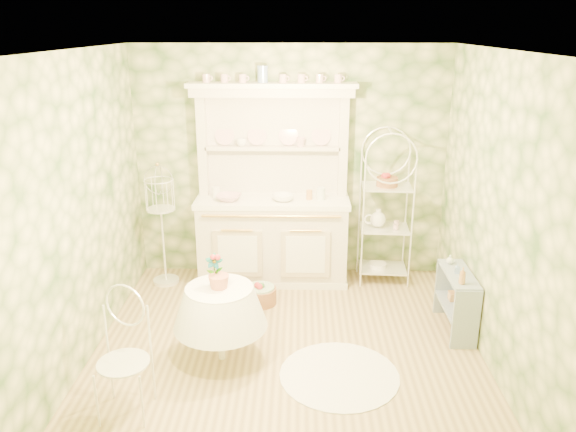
{
  "coord_description": "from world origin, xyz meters",
  "views": [
    {
      "loc": [
        0.11,
        -4.59,
        2.89
      ],
      "look_at": [
        0.0,
        0.5,
        1.15
      ],
      "focal_mm": 35.0,
      "sensor_mm": 36.0,
      "label": 1
    }
  ],
  "objects_px": {
    "side_shelf": "(456,303)",
    "round_table": "(221,320)",
    "bakers_rack": "(385,211)",
    "birdcage_stand": "(162,229)",
    "kitchen_dresser": "(272,187)",
    "floor_basket": "(261,293)",
    "cafe_chair": "(124,368)"
  },
  "relations": [
    {
      "from": "kitchen_dresser",
      "to": "bakers_rack",
      "type": "height_order",
      "value": "kitchen_dresser"
    },
    {
      "from": "kitchen_dresser",
      "to": "bakers_rack",
      "type": "xyz_separation_m",
      "value": [
        1.3,
        0.03,
        -0.28
      ]
    },
    {
      "from": "floor_basket",
      "to": "birdcage_stand",
      "type": "bearing_deg",
      "value": 156.37
    },
    {
      "from": "bakers_rack",
      "to": "kitchen_dresser",
      "type": "bearing_deg",
      "value": -175.09
    },
    {
      "from": "birdcage_stand",
      "to": "floor_basket",
      "type": "xyz_separation_m",
      "value": [
        1.16,
        -0.51,
        -0.56
      ]
    },
    {
      "from": "bakers_rack",
      "to": "birdcage_stand",
      "type": "height_order",
      "value": "bakers_rack"
    },
    {
      "from": "bakers_rack",
      "to": "cafe_chair",
      "type": "height_order",
      "value": "bakers_rack"
    },
    {
      "from": "round_table",
      "to": "floor_basket",
      "type": "distance_m",
      "value": 1.15
    },
    {
      "from": "birdcage_stand",
      "to": "floor_basket",
      "type": "relative_size",
      "value": 3.73
    },
    {
      "from": "side_shelf",
      "to": "round_table",
      "type": "bearing_deg",
      "value": -170.32
    },
    {
      "from": "bakers_rack",
      "to": "floor_basket",
      "type": "xyz_separation_m",
      "value": [
        -1.4,
        -0.64,
        -0.75
      ]
    },
    {
      "from": "side_shelf",
      "to": "floor_basket",
      "type": "xyz_separation_m",
      "value": [
        -1.96,
        0.51,
        -0.18
      ]
    },
    {
      "from": "side_shelf",
      "to": "round_table",
      "type": "xyz_separation_m",
      "value": [
        -2.25,
        -0.56,
        0.09
      ]
    },
    {
      "from": "cafe_chair",
      "to": "birdcage_stand",
      "type": "xyz_separation_m",
      "value": [
        -0.24,
        2.35,
        0.27
      ]
    },
    {
      "from": "birdcage_stand",
      "to": "floor_basket",
      "type": "bearing_deg",
      "value": -23.63
    },
    {
      "from": "side_shelf",
      "to": "cafe_chair",
      "type": "distance_m",
      "value": 3.18
    },
    {
      "from": "cafe_chair",
      "to": "floor_basket",
      "type": "xyz_separation_m",
      "value": [
        0.92,
        1.84,
        -0.28
      ]
    },
    {
      "from": "bakers_rack",
      "to": "round_table",
      "type": "distance_m",
      "value": 2.45
    },
    {
      "from": "bakers_rack",
      "to": "round_table",
      "type": "bearing_deg",
      "value": -130.68
    },
    {
      "from": "birdcage_stand",
      "to": "bakers_rack",
      "type": "bearing_deg",
      "value": 2.99
    },
    {
      "from": "kitchen_dresser",
      "to": "round_table",
      "type": "height_order",
      "value": "kitchen_dresser"
    },
    {
      "from": "bakers_rack",
      "to": "floor_basket",
      "type": "bearing_deg",
      "value": -151.71
    },
    {
      "from": "kitchen_dresser",
      "to": "side_shelf",
      "type": "height_order",
      "value": "kitchen_dresser"
    },
    {
      "from": "floor_basket",
      "to": "bakers_rack",
      "type": "bearing_deg",
      "value": 24.51
    },
    {
      "from": "bakers_rack",
      "to": "birdcage_stand",
      "type": "distance_m",
      "value": 2.57
    },
    {
      "from": "bakers_rack",
      "to": "floor_basket",
      "type": "relative_size",
      "value": 4.8
    },
    {
      "from": "bakers_rack",
      "to": "side_shelf",
      "type": "xyz_separation_m",
      "value": [
        0.56,
        -1.15,
        -0.57
      ]
    },
    {
      "from": "side_shelf",
      "to": "round_table",
      "type": "distance_m",
      "value": 2.32
    },
    {
      "from": "bakers_rack",
      "to": "round_table",
      "type": "relative_size",
      "value": 2.22
    },
    {
      "from": "round_table",
      "to": "birdcage_stand",
      "type": "distance_m",
      "value": 1.83
    },
    {
      "from": "kitchen_dresser",
      "to": "birdcage_stand",
      "type": "height_order",
      "value": "kitchen_dresser"
    },
    {
      "from": "kitchen_dresser",
      "to": "cafe_chair",
      "type": "relative_size",
      "value": 2.86
    }
  ]
}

